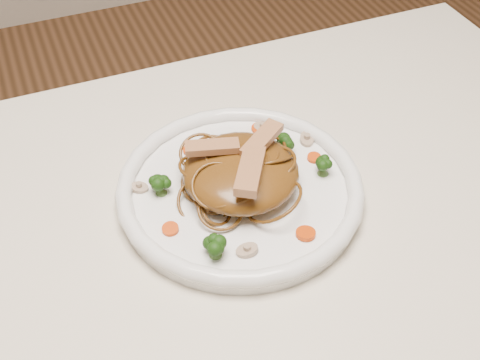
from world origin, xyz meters
name	(u,v)px	position (x,y,z in m)	size (l,w,h in m)	color
table	(203,327)	(0.00, 0.00, 0.65)	(1.20, 0.80, 0.75)	beige
plate	(240,193)	(0.08, 0.09, 0.76)	(0.29, 0.29, 0.02)	white
noodle_mound	(241,172)	(0.09, 0.10, 0.79)	(0.14, 0.14, 0.04)	brown
chicken_a	(262,140)	(0.12, 0.11, 0.82)	(0.06, 0.02, 0.01)	tan
chicken_b	(212,147)	(0.06, 0.12, 0.82)	(0.06, 0.02, 0.01)	tan
chicken_c	(250,171)	(0.09, 0.06, 0.82)	(0.08, 0.03, 0.01)	tan
broccoli_0	(286,144)	(0.16, 0.13, 0.78)	(0.03, 0.03, 0.03)	#193F0D
broccoli_1	(161,185)	(0.00, 0.12, 0.78)	(0.02, 0.02, 0.03)	#193F0D
broccoli_2	(215,246)	(0.02, 0.01, 0.78)	(0.03, 0.03, 0.03)	#193F0D
broccoli_3	(324,164)	(0.19, 0.08, 0.78)	(0.03, 0.03, 0.03)	#193F0D
carrot_0	(259,128)	(0.15, 0.18, 0.77)	(0.02, 0.02, 0.01)	#BF3806
carrot_1	(170,229)	(-0.01, 0.06, 0.77)	(0.02, 0.02, 0.01)	#BF3806
carrot_2	(314,158)	(0.19, 0.10, 0.77)	(0.02, 0.02, 0.01)	#BF3806
carrot_3	(191,150)	(0.05, 0.18, 0.77)	(0.02, 0.02, 0.01)	#BF3806
carrot_4	(306,233)	(0.12, 0.00, 0.77)	(0.02, 0.02, 0.01)	#BF3806
mushroom_0	(247,250)	(0.06, 0.00, 0.77)	(0.02, 0.02, 0.01)	beige
mushroom_1	(307,139)	(0.20, 0.14, 0.77)	(0.03, 0.03, 0.01)	beige
mushroom_2	(139,188)	(-0.03, 0.13, 0.77)	(0.02, 0.02, 0.01)	beige
mushroom_3	(262,128)	(0.15, 0.18, 0.77)	(0.02, 0.02, 0.01)	beige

